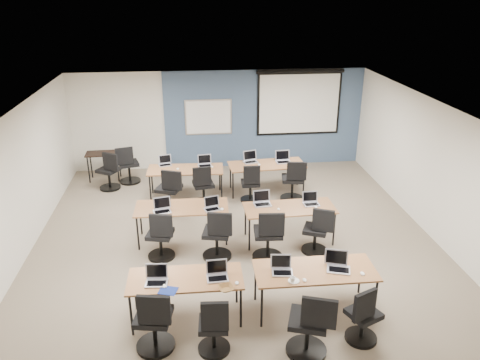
{
  "coord_description": "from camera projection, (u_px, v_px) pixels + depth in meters",
  "views": [
    {
      "loc": [
        -0.82,
        -8.02,
        4.76
      ],
      "look_at": [
        0.12,
        0.4,
        1.24
      ],
      "focal_mm": 35.0,
      "sensor_mm": 36.0,
      "label": 1
    }
  ],
  "objects": [
    {
      "name": "floor",
      "position": [
        236.0,
        245.0,
        9.27
      ],
      "size": [
        8.0,
        9.0,
        0.02
      ],
      "primitive_type": "cube",
      "color": "#6B6354",
      "rests_on": "ground"
    },
    {
      "name": "ceiling",
      "position": [
        236.0,
        112.0,
        8.24
      ],
      "size": [
        8.0,
        9.0,
        0.02
      ],
      "primitive_type": "cube",
      "color": "white",
      "rests_on": "ground"
    },
    {
      "name": "wall_back",
      "position": [
        219.0,
        120.0,
        12.88
      ],
      "size": [
        8.0,
        0.04,
        2.7
      ],
      "primitive_type": "cube",
      "color": "beige",
      "rests_on": "ground"
    },
    {
      "name": "wall_front",
      "position": [
        283.0,
        359.0,
        4.62
      ],
      "size": [
        8.0,
        0.04,
        2.7
      ],
      "primitive_type": "cube",
      "color": "beige",
      "rests_on": "ground"
    },
    {
      "name": "wall_left",
      "position": [
        14.0,
        193.0,
        8.34
      ],
      "size": [
        0.04,
        9.0,
        2.7
      ],
      "primitive_type": "cube",
      "color": "beige",
      "rests_on": "ground"
    },
    {
      "name": "wall_right",
      "position": [
        439.0,
        174.0,
        9.16
      ],
      "size": [
        0.04,
        9.0,
        2.7
      ],
      "primitive_type": "cube",
      "color": "beige",
      "rests_on": "ground"
    },
    {
      "name": "blue_accent_panel",
      "position": [
        264.0,
        119.0,
        12.98
      ],
      "size": [
        5.5,
        0.04,
        2.7
      ],
      "primitive_type": "cube",
      "color": "#3D5977",
      "rests_on": "wall_back"
    },
    {
      "name": "whiteboard",
      "position": [
        208.0,
        117.0,
        12.75
      ],
      "size": [
        1.28,
        0.03,
        0.98
      ],
      "color": "#BBBBBB",
      "rests_on": "wall_back"
    },
    {
      "name": "projector_screen",
      "position": [
        299.0,
        99.0,
        12.82
      ],
      "size": [
        2.4,
        0.1,
        1.82
      ],
      "color": "black",
      "rests_on": "wall_back"
    },
    {
      "name": "training_table_front_left",
      "position": [
        186.0,
        281.0,
        6.99
      ],
      "size": [
        1.72,
        0.72,
        0.73
      ],
      "rotation": [
        0.0,
        0.0,
        -0.01
      ],
      "color": "#A8702D",
      "rests_on": "floor"
    },
    {
      "name": "training_table_front_right",
      "position": [
        315.0,
        272.0,
        7.2
      ],
      "size": [
        1.87,
        0.78,
        0.73
      ],
      "rotation": [
        0.0,
        0.0,
        -0.01
      ],
      "color": "#996742",
      "rests_on": "floor"
    },
    {
      "name": "training_table_mid_left",
      "position": [
        182.0,
        209.0,
        9.24
      ],
      "size": [
        1.83,
        0.76,
        0.73
      ],
      "rotation": [
        0.0,
        0.0,
        -0.03
      ],
      "color": "brown",
      "rests_on": "floor"
    },
    {
      "name": "training_table_mid_right",
      "position": [
        289.0,
        209.0,
        9.22
      ],
      "size": [
        1.79,
        0.75,
        0.73
      ],
      "rotation": [
        0.0,
        0.0,
        0.03
      ],
      "color": "olive",
      "rests_on": "floor"
    },
    {
      "name": "training_table_back_left",
      "position": [
        186.0,
        171.0,
        11.15
      ],
      "size": [
        1.79,
        0.75,
        0.73
      ],
      "rotation": [
        0.0,
        0.0,
        -0.05
      ],
      "color": "olive",
      "rests_on": "floor"
    },
    {
      "name": "training_table_back_right",
      "position": [
        267.0,
        166.0,
        11.45
      ],
      "size": [
        1.85,
        0.77,
        0.73
      ],
      "rotation": [
        0.0,
        0.0,
        0.07
      ],
      "color": "brown",
      "rests_on": "floor"
    },
    {
      "name": "laptop_0",
      "position": [
        157.0,
        278.0,
        6.86
      ],
      "size": [
        0.32,
        0.28,
        0.25
      ],
      "rotation": [
        0.0,
        0.0,
        -0.09
      ],
      "color": "silver",
      "rests_on": "training_table_front_left"
    },
    {
      "name": "mouse_0",
      "position": [
        164.0,
        286.0,
        6.77
      ],
      "size": [
        0.07,
        0.1,
        0.03
      ],
      "primitive_type": "ellipsoid",
      "rotation": [
        0.0,
        0.0,
        -0.1
      ],
      "color": "white",
      "rests_on": "training_table_front_left"
    },
    {
      "name": "task_chair_0",
      "position": [
        154.0,
        325.0,
        6.46
      ],
      "size": [
        0.55,
        0.55,
        1.03
      ],
      "rotation": [
        0.0,
        0.0,
        -0.18
      ],
      "color": "black",
      "rests_on": "floor"
    },
    {
      "name": "laptop_1",
      "position": [
        217.0,
        274.0,
        6.97
      ],
      "size": [
        0.32,
        0.27,
        0.24
      ],
      "rotation": [
        0.0,
        0.0,
        0.04
      ],
      "color": "#B3B3B5",
      "rests_on": "training_table_front_left"
    },
    {
      "name": "mouse_1",
      "position": [
        237.0,
        283.0,
        6.84
      ],
      "size": [
        0.06,
        0.09,
        0.03
      ],
      "primitive_type": "ellipsoid",
      "rotation": [
        0.0,
        0.0,
        -0.1
      ],
      "color": "white",
      "rests_on": "training_table_front_left"
    },
    {
      "name": "task_chair_1",
      "position": [
        214.0,
        330.0,
        6.42
      ],
      "size": [
        0.46,
        0.46,
        0.95
      ],
      "rotation": [
        0.0,
        0.0,
        -0.07
      ],
      "color": "black",
      "rests_on": "floor"
    },
    {
      "name": "laptop_2",
      "position": [
        282.0,
        268.0,
        7.11
      ],
      "size": [
        0.32,
        0.27,
        0.24
      ],
      "rotation": [
        0.0,
        0.0,
        -0.13
      ],
      "color": "#B0B0B0",
      "rests_on": "training_table_front_right"
    },
    {
      "name": "mouse_2",
      "position": [
        305.0,
        280.0,
        6.91
      ],
      "size": [
        0.07,
        0.1,
        0.03
      ],
      "primitive_type": "ellipsoid",
      "rotation": [
        0.0,
        0.0,
        0.13
      ],
      "color": "white",
      "rests_on": "training_table_front_right"
    },
    {
      "name": "task_chair_2",
      "position": [
        310.0,
        329.0,
        6.37
      ],
      "size": [
        0.6,
        0.58,
        1.05
      ],
      "rotation": [
        0.0,
        0.0,
        -0.32
      ],
      "color": "black",
      "rests_on": "floor"
    },
    {
      "name": "laptop_3",
      "position": [
        338.0,
        265.0,
        7.19
      ],
      "size": [
        0.35,
        0.3,
        0.27
      ],
      "rotation": [
        0.0,
        0.0,
        -0.31
      ],
      "color": "silver",
      "rests_on": "training_table_front_right"
    },
    {
      "name": "mouse_3",
      "position": [
        362.0,
        274.0,
        7.06
      ],
      "size": [
        0.08,
        0.11,
        0.04
      ],
      "primitive_type": "ellipsoid",
      "rotation": [
        0.0,
        0.0,
        -0.16
      ],
      "color": "white",
      "rests_on": "training_table_front_right"
    },
    {
      "name": "task_chair_3",
      "position": [
        363.0,
        319.0,
        6.62
      ],
      "size": [
        0.5,
        0.47,
        0.95
      ],
      "rotation": [
        0.0,
        0.0,
        0.42
      ],
      "color": "black",
      "rests_on": "floor"
    },
    {
      "name": "laptop_4",
      "position": [
        162.0,
        208.0,
        9.03
      ],
      "size": [
        0.33,
        0.28,
        0.25
      ],
      "rotation": [
        0.0,
        0.0,
        0.22
      ],
      "color": "#AFAFB1",
      "rests_on": "training_table_mid_left"
    },
    {
      "name": "mouse_4",
      "position": [
        169.0,
        213.0,
        8.96
      ],
      "size": [
        0.07,
        0.1,
        0.03
      ],
      "primitive_type": "ellipsoid",
      "rotation": [
        0.0,
        0.0,
        0.13
      ],
      "color": "white",
      "rests_on": "training_table_mid_left"
    },
    {
      "name": "task_chair_4",
      "position": [
        161.0,
        239.0,
        8.68
      ],
      "size": [
        0.51,
        0.51,
        0.99
      ],
      "rotation": [
        0.0,
        0.0,
        -0.22
      ],
      "color": "black",
      "rests_on": "floor"
    },
    {
      "name": "laptop_5",
      "position": [
        212.0,
        206.0,
        9.12
      ],
      "size": [
        0.3,
        0.25,
        0.23
      ],
      "rotation": [
        0.0,
        0.0,
        0.28
      ],
      "color": "silver",
      "rests_on": "training_table_mid_left"
    },
    {
      "name": "mouse_5",
      "position": [
        222.0,
        209.0,
        9.1
      ],
      "size": [
        0.07,
        0.11,
        0.04
      ],
      "primitive_type": "ellipsoid",
      "rotation": [
        0.0,
        0.0,
        0.01
      ],
      "color": "white",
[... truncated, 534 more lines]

